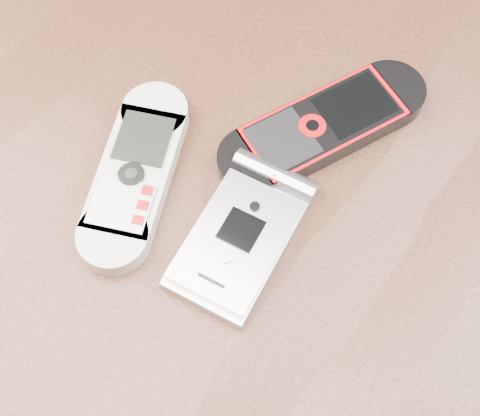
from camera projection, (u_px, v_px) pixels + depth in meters
The scene contains 5 objects.
ground at pixel (238, 400), 1.14m from camera, with size 4.00×4.00×0.00m, color #472B19.
table at pixel (235, 265), 0.56m from camera, with size 1.20×0.80×0.75m.
nokia_white at pixel (135, 173), 0.47m from camera, with size 0.05×0.15×0.02m, color beige.
nokia_black_red at pixel (323, 126), 0.49m from camera, with size 0.05×0.17×0.02m, color black.
motorola_razr at pixel (239, 238), 0.45m from camera, with size 0.06×0.12×0.02m, color #B3B3B7.
Camera 1 is at (0.12, -0.16, 1.17)m, focal length 50.00 mm.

